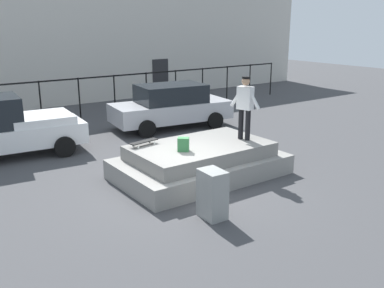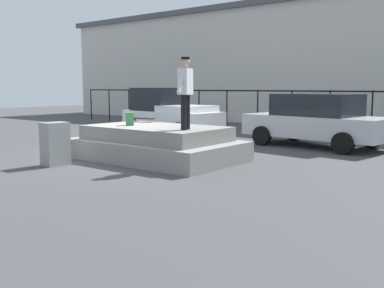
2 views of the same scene
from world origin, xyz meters
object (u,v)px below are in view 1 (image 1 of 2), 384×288
Objects in this scene: utility_box at (212,194)px; skateboard at (144,142)px; car_silver_sedan_mid at (171,106)px; skateboarder at (245,104)px; backpack at (183,144)px; car_white_pickup_near at (8,127)px.

skateboard is at bearing 92.42° from utility_box.
car_silver_sedan_mid is 8.13m from utility_box.
backpack is (-1.99, 0.06, -0.83)m from skateboarder.
backpack reaches higher than utility_box.
backpack is (0.56, -1.02, 0.07)m from skateboard.
car_silver_sedan_mid is at bearing 78.85° from skateboarder.
skateboard is at bearing -130.11° from car_silver_sedan_mid.
car_white_pickup_near is at bearing 121.27° from skateboard.
car_white_pickup_near reaches higher than skateboard.
skateboarder is at bearing 39.37° from utility_box.
utility_box is (2.42, -7.03, -0.39)m from car_white_pickup_near.
skateboard is at bearing -20.68° from backpack.
car_silver_sedan_mid reaches higher than skateboard.
skateboarder is 3.48m from utility_box.
utility_box is (-2.59, -1.90, -1.36)m from skateboarder.
car_silver_sedan_mid is (1.06, 5.36, -1.03)m from skateboarder.
skateboard is 0.20× the size of car_white_pickup_near.
car_silver_sedan_mid is at bearing -79.23° from backpack.
skateboarder is 2.02× the size of skateboard.
car_white_pickup_near is 0.89× the size of car_silver_sedan_mid.
car_white_pickup_near is 6.07m from car_silver_sedan_mid.
backpack is at bearing 178.34° from skateboarder.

